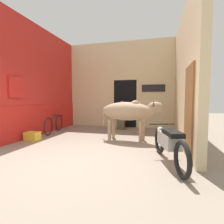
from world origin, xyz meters
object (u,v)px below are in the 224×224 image
object	(u,v)px
motorcycle_near	(169,143)
bucket	(167,133)
crate	(32,136)
bicycle	(54,124)
cow	(129,112)
shopkeeper_seated	(122,114)
plastic_stool	(116,123)

from	to	relation	value
motorcycle_near	bucket	size ratio (longest dim) A/B	7.60
motorcycle_near	bucket	bearing A→B (deg)	87.84
crate	motorcycle_near	bearing A→B (deg)	-13.46
motorcycle_near	crate	distance (m)	4.28
bicycle	cow	bearing A→B (deg)	-9.83
bicycle	shopkeeper_seated	world-z (taller)	shopkeeper_seated
shopkeeper_seated	bucket	size ratio (longest dim) A/B	4.82
bucket	plastic_stool	bearing A→B (deg)	148.12
bicycle	motorcycle_near	bearing A→B (deg)	-28.91
bucket	cow	bearing A→B (deg)	-144.60
bicycle	shopkeeper_seated	size ratio (longest dim) A/B	1.32
shopkeeper_seated	bicycle	bearing A→B (deg)	-148.12
motorcycle_near	bucket	distance (m)	2.69
bucket	motorcycle_near	bearing A→B (deg)	-92.16
motorcycle_near	shopkeeper_seated	distance (m)	4.24
cow	crate	xyz separation A→B (m)	(-3.02, -0.80, -0.80)
cow	bicycle	bearing A→B (deg)	170.17
bucket	shopkeeper_seated	bearing A→B (deg)	148.09
shopkeeper_seated	crate	xyz separation A→B (m)	(-2.37, -2.85, -0.52)
bicycle	crate	size ratio (longest dim) A/B	3.75
cow	plastic_stool	distance (m)	2.55
cow	bicycle	size ratio (longest dim) A/B	1.23
cow	motorcycle_near	world-z (taller)	cow
cow	motorcycle_near	distance (m)	2.18
shopkeeper_seated	crate	world-z (taller)	shopkeeper_seated
motorcycle_near	bicycle	distance (m)	4.82
crate	bucket	world-z (taller)	crate
plastic_stool	bucket	world-z (taller)	plastic_stool
cow	crate	bearing A→B (deg)	-165.16
cow	bicycle	world-z (taller)	cow
shopkeeper_seated	crate	distance (m)	3.74
motorcycle_near	crate	xyz separation A→B (m)	(-4.15, 0.99, -0.30)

